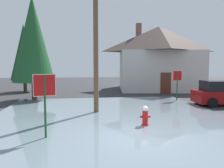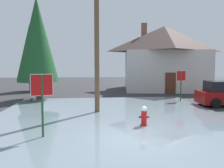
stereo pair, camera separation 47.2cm
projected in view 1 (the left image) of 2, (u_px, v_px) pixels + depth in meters
name	position (u px, v px, depth m)	size (l,w,h in m)	color
ground_plane	(141.00, 140.00, 8.67)	(80.00, 80.00, 0.10)	#2D2D30
flood_puddle	(110.00, 118.00, 11.84)	(12.30, 13.71, 0.08)	slate
lane_stop_bar	(179.00, 159.00, 6.83)	(4.46, 0.30, 0.01)	silver
stop_sign_near	(45.00, 93.00, 8.42)	(0.80, 0.22, 2.45)	#1E4C28
fire_hydrant	(145.00, 116.00, 10.30)	(0.47, 0.41, 0.94)	red
utility_pole	(96.00, 36.00, 12.77)	(1.60, 0.28, 8.38)	brown
stop_sign_far	(177.00, 79.00, 17.27)	(0.75, 0.12, 2.31)	#1E4C28
house	(158.00, 57.00, 25.09)	(9.72, 8.61, 7.39)	beige
pine_tree_tall_left	(33.00, 39.00, 17.48)	(3.18, 3.18, 7.96)	#4C3823
pine_tree_mid_left	(24.00, 52.00, 22.84)	(2.70, 2.70, 6.75)	#4C3823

